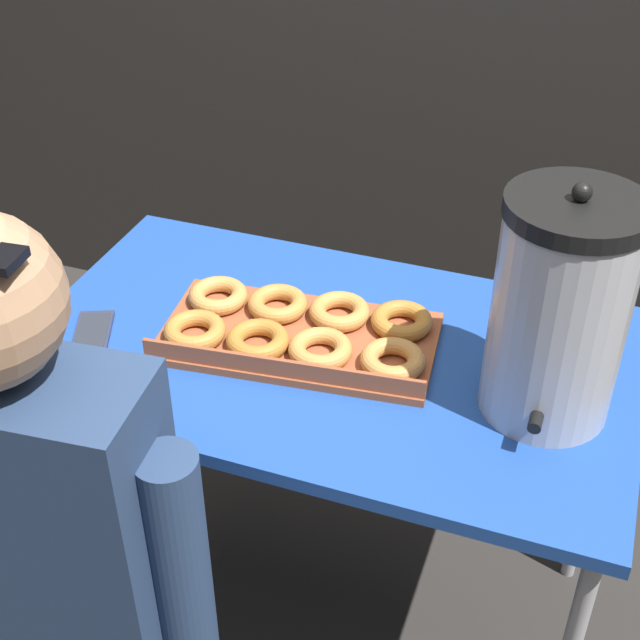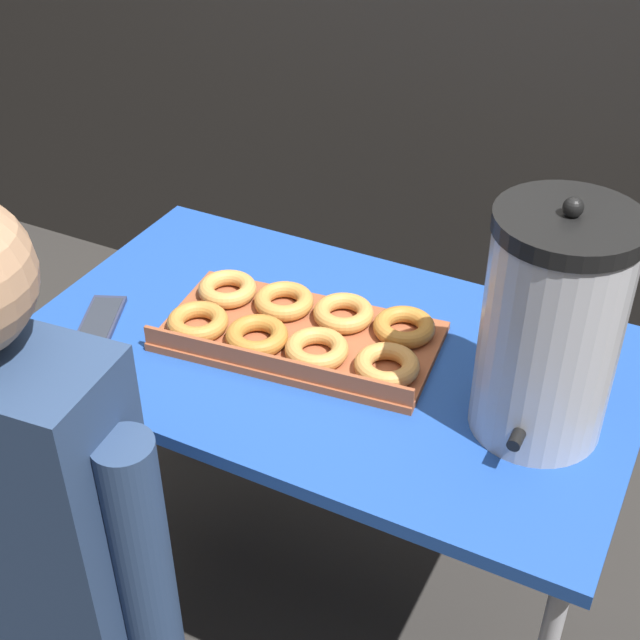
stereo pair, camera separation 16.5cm
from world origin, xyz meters
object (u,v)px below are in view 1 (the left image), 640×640
(donut_box, at_px, (299,331))
(coffee_urn, at_px, (559,310))
(cell_phone, at_px, (92,336))
(person_seated, at_px, (53,590))

(donut_box, bearing_deg, coffee_urn, -9.93)
(coffee_urn, distance_m, cell_phone, 0.87)
(donut_box, height_order, coffee_urn, coffee_urn)
(donut_box, relative_size, cell_phone, 3.25)
(donut_box, xyz_separation_m, coffee_urn, (0.46, -0.03, 0.18))
(coffee_urn, height_order, cell_phone, coffee_urn)
(donut_box, relative_size, person_seated, 0.42)
(donut_box, distance_m, coffee_urn, 0.50)
(donut_box, relative_size, coffee_urn, 1.27)
(person_seated, bearing_deg, coffee_urn, -145.99)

